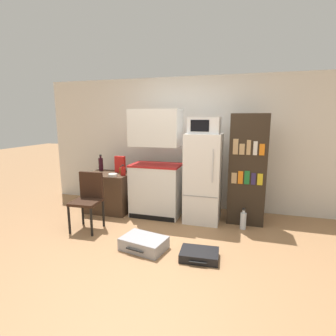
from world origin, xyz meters
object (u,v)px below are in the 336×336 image
at_px(kitchen_hutch, 156,168).
at_px(suitcase_large_flat, 144,243).
at_px(side_table, 110,192).
at_px(cereal_box, 120,164).
at_px(bottle_amber_beer, 121,171).
at_px(suitcase_small_flat, 199,255).
at_px(refrigerator, 203,178).
at_px(bottle_ketchup_red, 123,171).
at_px(water_bottle_front, 243,220).
at_px(microwave, 205,125).
at_px(chair, 89,196).
at_px(bowl, 113,175).
at_px(bottle_wine_dark, 101,164).
at_px(bookshelf, 247,170).

bearing_deg(kitchen_hutch, suitcase_large_flat, -78.72).
relative_size(side_table, cereal_box, 2.62).
bearing_deg(bottle_amber_beer, suitcase_small_flat, -37.24).
bearing_deg(cereal_box, refrigerator, -4.49).
bearing_deg(bottle_ketchup_red, water_bottle_front, -2.73).
bearing_deg(bottle_ketchup_red, side_table, 166.23).
bearing_deg(refrigerator, microwave, -106.94).
xyz_separation_m(kitchen_hutch, chair, (-0.81, -0.83, -0.33)).
relative_size(microwave, cereal_box, 1.62).
height_order(microwave, bottle_ketchup_red, microwave).
distance_m(refrigerator, bowl, 1.55).
xyz_separation_m(cereal_box, chair, (-0.08, -0.94, -0.34)).
relative_size(bottle_amber_beer, water_bottle_front, 0.44).
relative_size(bottle_ketchup_red, bowl, 1.20).
height_order(bottle_wine_dark, water_bottle_front, bottle_wine_dark).
xyz_separation_m(refrigerator, suitcase_small_flat, (0.16, -1.26, -0.67)).
bearing_deg(bottle_amber_beer, cereal_box, 122.44).
distance_m(side_table, chair, 0.82).
bearing_deg(chair, bookshelf, 19.05).
relative_size(bowl, suitcase_large_flat, 0.25).
distance_m(side_table, bottle_amber_beer, 0.48).
height_order(kitchen_hutch, water_bottle_front, kitchen_hutch).
bearing_deg(bottle_ketchup_red, bottle_amber_beer, 132.79).
bearing_deg(bookshelf, refrigerator, -170.73).
bearing_deg(bottle_amber_beer, refrigerator, 0.70).
height_order(refrigerator, chair, refrigerator).
bearing_deg(suitcase_large_flat, microwave, 76.21).
distance_m(bottle_amber_beer, cereal_box, 0.19).
bearing_deg(microwave, refrigerator, 73.06).
distance_m(refrigerator, bottle_ketchup_red, 1.40).
xyz_separation_m(bookshelf, chair, (-2.32, -0.92, -0.36)).
bearing_deg(kitchen_hutch, bookshelf, 3.69).
distance_m(bottle_ketchup_red, water_bottle_front, 2.16).
distance_m(bottle_ketchup_red, bowl, 0.19).
bearing_deg(cereal_box, bottle_wine_dark, 171.72).
bearing_deg(microwave, bowl, -171.93).
bearing_deg(cereal_box, bowl, -85.76).
bearing_deg(chair, cereal_box, 82.59).
bearing_deg(side_table, chair, -84.16).
xyz_separation_m(bottle_amber_beer, bottle_ketchup_red, (0.07, -0.08, 0.02)).
bearing_deg(kitchen_hutch, side_table, -177.86).
relative_size(side_table, bowl, 5.06).
bearing_deg(refrigerator, cereal_box, 175.51).
xyz_separation_m(bottle_amber_beer, suitcase_small_flat, (1.63, -1.24, -0.71)).
xyz_separation_m(bottle_ketchup_red, suitcase_large_flat, (0.82, -1.12, -0.70)).
distance_m(refrigerator, cereal_box, 1.57).
height_order(bottle_amber_beer, bottle_ketchup_red, bottle_ketchup_red).
distance_m(kitchen_hutch, bowl, 0.76).
bearing_deg(refrigerator, bottle_amber_beer, -179.30).
relative_size(refrigerator, bowl, 9.30).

